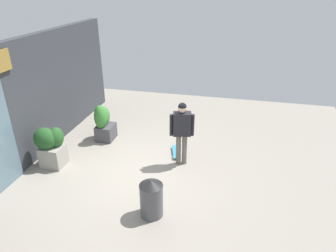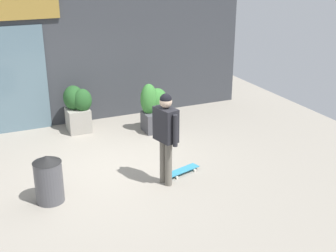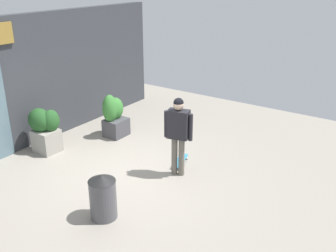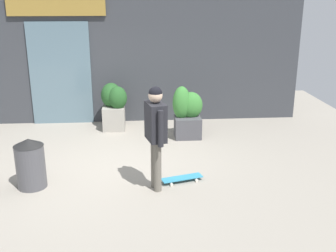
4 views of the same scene
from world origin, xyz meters
name	(u,v)px [view 3 (image 3 of 4)]	position (x,y,z in m)	size (l,w,h in m)	color
ground_plane	(125,174)	(0.00, 0.00, 0.00)	(12.00, 12.00, 0.00)	gray
building_facade	(25,82)	(-0.05, 3.06, 1.61)	(8.96, 0.31, 3.22)	#383A3F
skateboarder	(178,128)	(0.66, -0.94, 1.08)	(0.36, 0.62, 1.75)	#666056
skateboard	(180,161)	(1.12, -0.70, 0.06)	(0.75, 0.39, 0.08)	teal
planter_box_left	(45,128)	(-0.19, 2.36, 0.60)	(0.62, 0.69, 1.10)	gray
planter_box_right	(114,116)	(1.49, 1.63, 0.57)	(0.68, 0.54, 1.17)	#47474C
trash_bin	(103,196)	(-1.42, -0.71, 0.43)	(0.49, 0.49, 0.86)	#4C4C51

